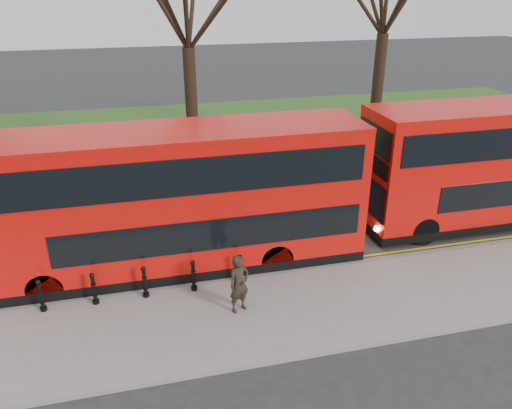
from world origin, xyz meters
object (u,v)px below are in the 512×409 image
object	(u,v)px
pedestrian	(239,284)
bus_rear	(511,163)
bus_lead	(179,202)
bollard_row	(145,283)

from	to	relation	value
pedestrian	bus_rear	bearing A→B (deg)	-6.14
bus_lead	bus_rear	size ratio (longest dim) A/B	1.01
bus_lead	pedestrian	xyz separation A→B (m)	(1.30, -3.10, -1.38)
bus_rear	pedestrian	world-z (taller)	bus_rear
bollard_row	bus_lead	bearing A→B (deg)	52.55
bollard_row	pedestrian	bearing A→B (deg)	-27.02
bus_rear	pedestrian	xyz separation A→B (m)	(-11.77, -3.74, -1.35)
bus_lead	bollard_row	bearing A→B (deg)	-127.45
bollard_row	pedestrian	size ratio (longest dim) A/B	3.36
bollard_row	pedestrian	world-z (taller)	pedestrian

